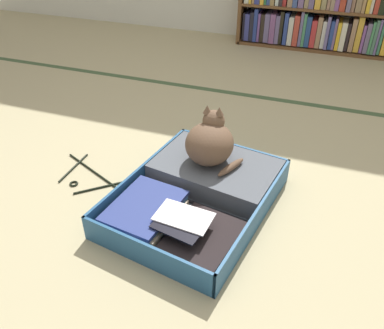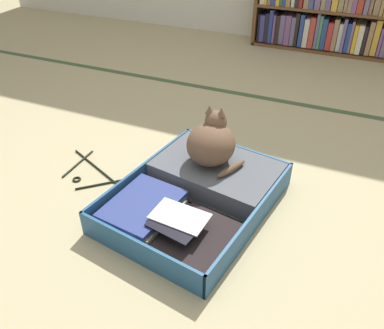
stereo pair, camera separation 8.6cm
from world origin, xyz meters
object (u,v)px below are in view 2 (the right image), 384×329
object	(u,v)px
black_cat	(212,143)
bookshelf	(346,14)
open_suitcase	(199,190)
clothes_hanger	(92,172)

from	to	relation	value
black_cat	bookshelf	bearing A→B (deg)	80.36
open_suitcase	black_cat	distance (m)	0.22
bookshelf	clothes_hanger	xyz separation A→B (m)	(-0.92, -2.26, -0.31)
open_suitcase	bookshelf	bearing A→B (deg)	81.05
open_suitcase	clothes_hanger	distance (m)	0.57
bookshelf	black_cat	bearing A→B (deg)	-99.64
black_cat	clothes_hanger	bearing A→B (deg)	-162.52
bookshelf	black_cat	size ratio (longest dim) A/B	5.30
bookshelf	open_suitcase	xyz separation A→B (m)	(-0.35, -2.23, -0.27)
bookshelf	clothes_hanger	bearing A→B (deg)	-112.07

